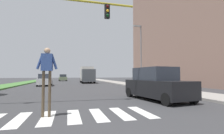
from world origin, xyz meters
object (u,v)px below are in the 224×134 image
(street_lamp_right, at_px, (140,50))
(sedan_midblock, at_px, (45,80))
(pedestrian_performer, at_px, (47,71))
(suv_crossing, at_px, (156,84))
(sedan_distant, at_px, (86,79))
(truck_box_delivery, at_px, (87,74))
(sedan_far_horizon, at_px, (63,78))

(street_lamp_right, height_order, sedan_midblock, street_lamp_right)
(pedestrian_performer, xyz_separation_m, suv_crossing, (5.97, 2.76, -0.73))
(suv_crossing, distance_m, sedan_distant, 25.04)
(pedestrian_performer, distance_m, truck_box_delivery, 26.13)
(street_lamp_right, relative_size, sedan_midblock, 1.61)
(pedestrian_performer, relative_size, sedan_midblock, 0.53)
(sedan_far_horizon, distance_m, truck_box_delivery, 14.08)
(pedestrian_performer, height_order, sedan_far_horizon, pedestrian_performer)
(pedestrian_performer, relative_size, suv_crossing, 0.52)
(street_lamp_right, xyz_separation_m, truck_box_delivery, (-5.01, 13.36, -2.96))
(suv_crossing, xyz_separation_m, truck_box_delivery, (-1.64, 23.01, 0.70))
(sedan_midblock, bearing_deg, sedan_far_horizon, 84.62)
(truck_box_delivery, bearing_deg, pedestrian_performer, -99.52)
(suv_crossing, xyz_separation_m, sedan_midblock, (-8.37, 16.24, -0.16))
(suv_crossing, distance_m, truck_box_delivery, 23.08)
(sedan_midblock, distance_m, truck_box_delivery, 9.58)
(truck_box_delivery, bearing_deg, sedan_distant, 91.50)
(sedan_midblock, height_order, sedan_far_horizon, sedan_far_horizon)
(sedan_distant, height_order, truck_box_delivery, truck_box_delivery)
(suv_crossing, distance_m, sedan_midblock, 18.27)
(sedan_far_horizon, height_order, truck_box_delivery, truck_box_delivery)
(pedestrian_performer, distance_m, sedan_distant, 28.08)
(sedan_midblock, bearing_deg, sedan_distant, 52.65)
(sedan_midblock, relative_size, sedan_distant, 1.12)
(sedan_far_horizon, bearing_deg, truck_box_delivery, -69.84)
(sedan_midblock, bearing_deg, truck_box_delivery, 45.18)
(sedan_distant, bearing_deg, suv_crossing, -86.12)
(suv_crossing, bearing_deg, sedan_midblock, 117.27)
(sedan_far_horizon, bearing_deg, suv_crossing, -79.84)
(suv_crossing, bearing_deg, sedan_distant, 93.88)
(pedestrian_performer, bearing_deg, suv_crossing, 24.82)
(suv_crossing, relative_size, sedan_midblock, 1.03)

